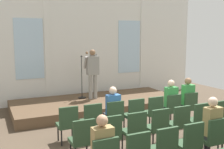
# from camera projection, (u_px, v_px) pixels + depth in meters

# --- Properties ---
(ground_plane) EXTENTS (13.61, 13.61, 0.00)m
(ground_plane) POSITION_uv_depth(u_px,v_px,m) (156.00, 146.00, 6.41)
(ground_plane) COLOR brown
(rear_partition) EXTENTS (10.40, 0.14, 4.53)m
(rear_partition) POSITION_uv_depth(u_px,v_px,m) (83.00, 44.00, 10.79)
(rear_partition) COLOR silver
(rear_partition) RESTS_ON ground
(stage_platform) EXTENTS (5.87, 2.50, 0.33)m
(stage_platform) POSITION_uv_depth(u_px,v_px,m) (98.00, 104.00, 9.69)
(stage_platform) COLOR brown
(stage_platform) RESTS_ON ground
(speaker) EXTENTS (0.50, 0.69, 1.78)m
(speaker) POSITION_uv_depth(u_px,v_px,m) (93.00, 70.00, 9.67)
(speaker) COLOR gray
(speaker) RESTS_ON stage_platform
(mic_stand) EXTENTS (0.28, 0.28, 1.55)m
(mic_stand) POSITION_uv_depth(u_px,v_px,m) (82.00, 89.00, 9.86)
(mic_stand) COLOR black
(mic_stand) RESTS_ON stage_platform
(chair_r0_c0) EXTENTS (0.46, 0.44, 0.94)m
(chair_r0_c0) POSITION_uv_depth(u_px,v_px,m) (68.00, 122.00, 6.51)
(chair_r0_c0) COLOR black
(chair_r0_c0) RESTS_ON ground
(chair_r0_c1) EXTENTS (0.46, 0.44, 0.94)m
(chair_r0_c1) POSITION_uv_depth(u_px,v_px,m) (92.00, 119.00, 6.77)
(chair_r0_c1) COLOR black
(chair_r0_c1) RESTS_ON ground
(chair_r0_c2) EXTENTS (0.46, 0.44, 0.94)m
(chair_r0_c2) POSITION_uv_depth(u_px,v_px,m) (114.00, 116.00, 7.02)
(chair_r0_c2) COLOR black
(chair_r0_c2) RESTS_ON ground
(audience_r0_c2) EXTENTS (0.36, 0.39, 1.30)m
(audience_r0_c2) POSITION_uv_depth(u_px,v_px,m) (112.00, 108.00, 7.07)
(audience_r0_c2) COLOR #2D2D33
(audience_r0_c2) RESTS_ON ground
(chair_r0_c3) EXTENTS (0.46, 0.44, 0.94)m
(chair_r0_c3) POSITION_uv_depth(u_px,v_px,m) (134.00, 113.00, 7.28)
(chair_r0_c3) COLOR black
(chair_r0_c3) RESTS_ON ground
(chair_r0_c4) EXTENTS (0.46, 0.44, 0.94)m
(chair_r0_c4) POSITION_uv_depth(u_px,v_px,m) (153.00, 110.00, 7.54)
(chair_r0_c4) COLOR black
(chair_r0_c4) RESTS_ON ground
(chair_r0_c5) EXTENTS (0.46, 0.44, 0.94)m
(chair_r0_c5) POSITION_uv_depth(u_px,v_px,m) (171.00, 108.00, 7.80)
(chair_r0_c5) COLOR black
(chair_r0_c5) RESTS_ON ground
(audience_r0_c5) EXTENTS (0.36, 0.39, 1.35)m
(audience_r0_c5) POSITION_uv_depth(u_px,v_px,m) (170.00, 100.00, 7.84)
(audience_r0_c5) COLOR #2D2D33
(audience_r0_c5) RESTS_ON ground
(chair_r0_c6) EXTENTS (0.46, 0.44, 0.94)m
(chair_r0_c6) POSITION_uv_depth(u_px,v_px,m) (188.00, 106.00, 8.06)
(chair_r0_c6) COLOR black
(chair_r0_c6) RESTS_ON ground
(audience_r0_c6) EXTENTS (0.36, 0.39, 1.37)m
(audience_r0_c6) POSITION_uv_depth(u_px,v_px,m) (187.00, 98.00, 8.09)
(audience_r0_c6) COLOR #2D2D33
(audience_r0_c6) RESTS_ON ground
(chair_r1_c0) EXTENTS (0.46, 0.44, 0.94)m
(chair_r1_c0) POSITION_uv_depth(u_px,v_px,m) (82.00, 138.00, 5.53)
(chair_r1_c0) COLOR black
(chair_r1_c0) RESTS_ON ground
(chair_r1_c1) EXTENTS (0.46, 0.44, 0.94)m
(chair_r1_c1) POSITION_uv_depth(u_px,v_px,m) (110.00, 133.00, 5.79)
(chair_r1_c1) COLOR black
(chair_r1_c1) RESTS_ON ground
(chair_r1_c2) EXTENTS (0.46, 0.44, 0.94)m
(chair_r1_c2) POSITION_uv_depth(u_px,v_px,m) (135.00, 129.00, 6.05)
(chair_r1_c2) COLOR black
(chair_r1_c2) RESTS_ON ground
(chair_r1_c3) EXTENTS (0.46, 0.44, 0.94)m
(chair_r1_c3) POSITION_uv_depth(u_px,v_px,m) (158.00, 125.00, 6.30)
(chair_r1_c3) COLOR black
(chair_r1_c3) RESTS_ON ground
(chair_r1_c4) EXTENTS (0.46, 0.44, 0.94)m
(chair_r1_c4) POSITION_uv_depth(u_px,v_px,m) (179.00, 121.00, 6.56)
(chair_r1_c4) COLOR black
(chair_r1_c4) RESTS_ON ground
(chair_r1_c5) EXTENTS (0.46, 0.44, 0.94)m
(chair_r1_c5) POSITION_uv_depth(u_px,v_px,m) (198.00, 118.00, 6.82)
(chair_r1_c5) COLOR black
(chair_r1_c5) RESTS_ON ground
(chair_r1_c6) EXTENTS (0.46, 0.44, 0.94)m
(chair_r1_c6) POSITION_uv_depth(u_px,v_px,m) (216.00, 115.00, 7.08)
(chair_r1_c6) COLOR black
(chair_r1_c6) RESTS_ON ground
(audience_r2_c0) EXTENTS (0.36, 0.39, 1.30)m
(audience_r2_c0) POSITION_uv_depth(u_px,v_px,m) (101.00, 147.00, 4.60)
(audience_r2_c0) COLOR #2D2D33
(audience_r2_c0) RESTS_ON ground
(chair_r2_c2) EXTENTS (0.46, 0.44, 0.94)m
(chair_r2_c2) POSITION_uv_depth(u_px,v_px,m) (164.00, 147.00, 5.07)
(chair_r2_c2) COLOR black
(chair_r2_c2) RESTS_ON ground
(chair_r2_c3) EXTENTS (0.46, 0.44, 0.94)m
(chair_r2_c3) POSITION_uv_depth(u_px,v_px,m) (189.00, 141.00, 5.33)
(chair_r2_c3) COLOR black
(chair_r2_c3) RESTS_ON ground
(chair_r2_c4) EXTENTS (0.46, 0.44, 0.94)m
(chair_r2_c4) POSITION_uv_depth(u_px,v_px,m) (213.00, 137.00, 5.58)
(chair_r2_c4) COLOR black
(chair_r2_c4) RESTS_ON ground
(audience_r2_c4) EXTENTS (0.36, 0.39, 1.36)m
(audience_r2_c4) POSITION_uv_depth(u_px,v_px,m) (210.00, 125.00, 5.62)
(audience_r2_c4) COLOR #2D2D33
(audience_r2_c4) RESTS_ON ground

